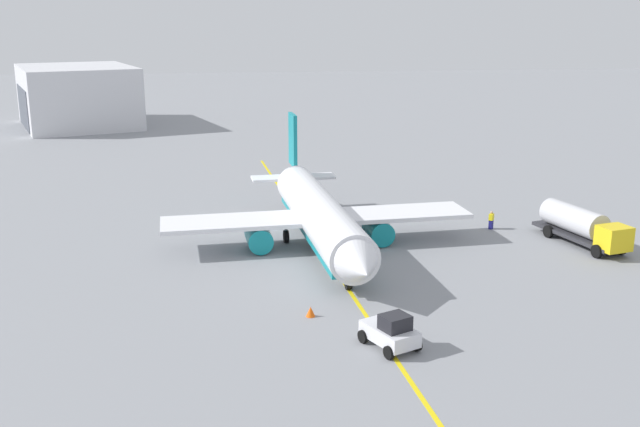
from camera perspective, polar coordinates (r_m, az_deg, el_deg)
ground_plane at (r=63.18m, az=0.00°, el=-2.63°), size 400.00×400.00×0.00m
airplane at (r=62.88m, az=-0.09°, el=-0.18°), size 31.95×26.74×9.69m
fuel_tanker at (r=67.40m, az=19.50°, el=-0.85°), size 10.26×4.75×3.15m
pushback_tug at (r=44.66m, az=5.47°, el=-9.04°), size 4.10×3.49×2.20m
refueling_worker at (r=70.18m, az=13.04°, el=-0.52°), size 0.63×0.61×1.71m
safety_cone_nose at (r=49.03m, az=-0.73°, el=-7.55°), size 0.62×0.62×0.69m
distant_hangar at (r=139.68m, az=-18.17°, el=8.58°), size 28.81×25.01×10.47m
taxi_line_marking at (r=63.18m, az=0.00°, el=-2.62°), size 79.02×5.78×0.01m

